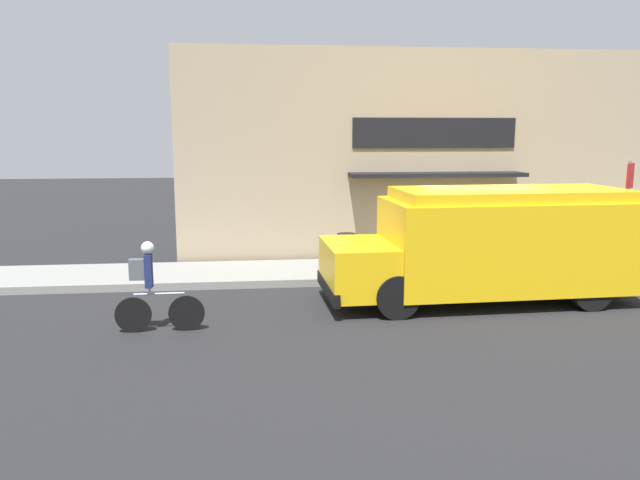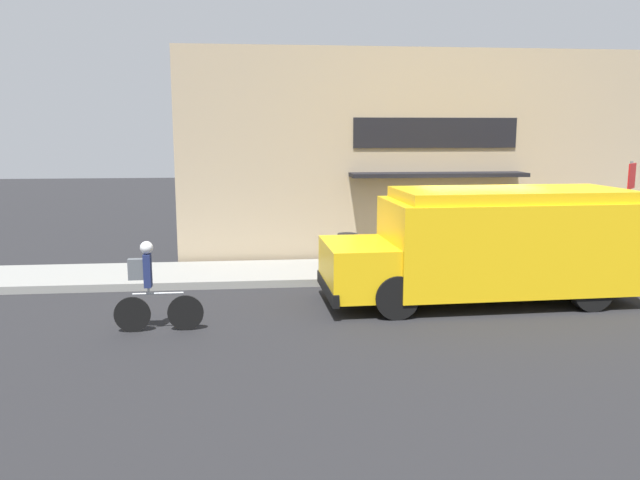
# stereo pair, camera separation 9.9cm
# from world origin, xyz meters

# --- Properties ---
(ground_plane) EXTENTS (70.00, 70.00, 0.00)m
(ground_plane) POSITION_xyz_m (0.00, 0.00, 0.00)
(ground_plane) COLOR #232326
(sidewalk) EXTENTS (28.00, 2.26, 0.17)m
(sidewalk) POSITION_xyz_m (0.00, 1.13, 0.09)
(sidewalk) COLOR gray
(sidewalk) RESTS_ON ground_plane
(storefront) EXTENTS (13.67, 0.97, 5.54)m
(storefront) POSITION_xyz_m (-0.01, 2.49, 2.77)
(storefront) COLOR tan
(storefront) RESTS_ON ground_plane
(school_bus) EXTENTS (6.34, 2.74, 2.30)m
(school_bus) POSITION_xyz_m (-0.08, -1.52, 1.20)
(school_bus) COLOR yellow
(school_bus) RESTS_ON ground_plane
(cyclist) EXTENTS (1.53, 0.22, 1.59)m
(cyclist) POSITION_xyz_m (-6.65, -2.84, 0.80)
(cyclist) COLOR black
(cyclist) RESTS_ON ground_plane
(stop_sign_post) EXTENTS (0.45, 0.45, 2.57)m
(stop_sign_post) POSITION_xyz_m (4.05, 0.49, 1.89)
(stop_sign_post) COLOR slate
(stop_sign_post) RESTS_ON sidewalk
(trash_bin) EXTENTS (0.48, 0.48, 0.83)m
(trash_bin) POSITION_xyz_m (-2.64, 1.17, 0.59)
(trash_bin) COLOR slate
(trash_bin) RESTS_ON sidewalk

